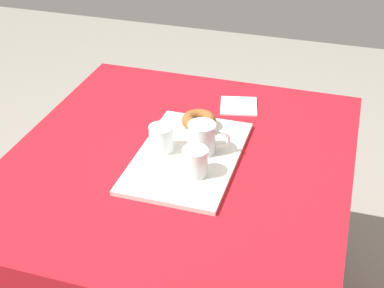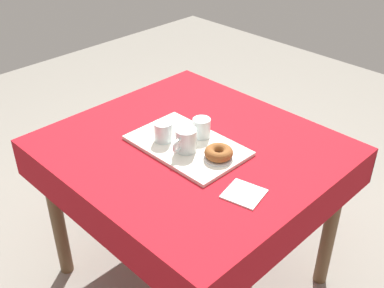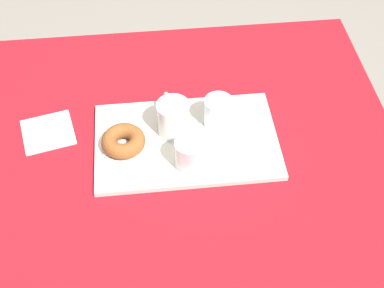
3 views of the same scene
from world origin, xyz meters
name	(u,v)px [view 3 (image 3 of 3)]	position (x,y,z in m)	size (l,w,h in m)	color
ground_plane	(189,286)	(0.00, 0.00, 0.00)	(6.00, 6.00, 0.00)	gray
dining_table	(188,177)	(0.00, 0.00, 0.66)	(1.12, 1.04, 0.77)	#A8141E
serving_tray	(185,141)	(0.00, -0.03, 0.78)	(0.48, 0.30, 0.01)	silver
tea_mug_left	(173,118)	(0.03, -0.06, 0.83)	(0.09, 0.13, 0.10)	silver
water_glass_near	(218,113)	(-0.09, -0.08, 0.83)	(0.07, 0.07, 0.08)	silver
water_glass_far	(191,154)	(0.00, 0.06, 0.83)	(0.07, 0.07, 0.08)	silver
donut_plate_left	(124,147)	(0.16, -0.02, 0.79)	(0.12, 0.12, 0.01)	silver
sugar_donut_left	(123,141)	(0.16, -0.02, 0.82)	(0.11, 0.11, 0.04)	brown
paper_napkin	(48,132)	(0.37, -0.10, 0.78)	(0.13, 0.13, 0.01)	white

